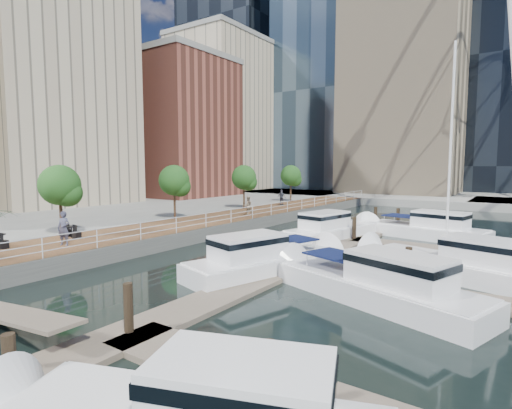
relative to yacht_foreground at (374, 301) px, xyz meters
name	(u,v)px	position (x,y,z in m)	size (l,w,h in m)	color
ground	(122,302)	(-8.42, -5.97, 0.00)	(520.00, 520.00, 0.00)	black
boardwalk	(204,226)	(-17.42, 9.03, 0.50)	(6.00, 60.00, 1.00)	brown
seawall	(232,229)	(-14.42, 9.03, 0.50)	(0.25, 60.00, 1.00)	#595954
land_inland	(38,207)	(-44.42, 9.03, 0.50)	(48.00, 90.00, 1.00)	gray
land_far	(464,186)	(-8.42, 96.03, 0.50)	(200.00, 114.00, 1.00)	gray
railing	(231,216)	(-14.52, 9.03, 1.52)	(0.10, 60.00, 1.05)	white
floating_docks	(391,267)	(-0.45, 4.01, 0.49)	(16.00, 34.00, 2.60)	#6D6051
midrise_condos	(128,109)	(-41.98, 20.84, 13.42)	(19.00, 67.00, 28.00)	#BCAD8E
street_trees	(174,180)	(-19.82, 8.03, 4.29)	(2.60, 42.60, 4.60)	#3F2B1C
yacht_foreground	(374,301)	(0.00, 0.00, 0.00)	(2.66, 9.94, 2.15)	white
pedestrian_near	(64,228)	(-16.77, -3.56, 1.98)	(0.72, 0.47, 1.96)	#43445A
pedestrian_mid	(248,206)	(-16.11, 13.55, 1.87)	(0.85, 0.66, 1.75)	gray
pedestrian_far	(282,197)	(-18.46, 23.52, 1.90)	(1.06, 0.44, 1.81)	#373B45
moored_yachts	(434,274)	(1.22, 5.83, 0.00)	(21.38, 32.08, 11.50)	white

